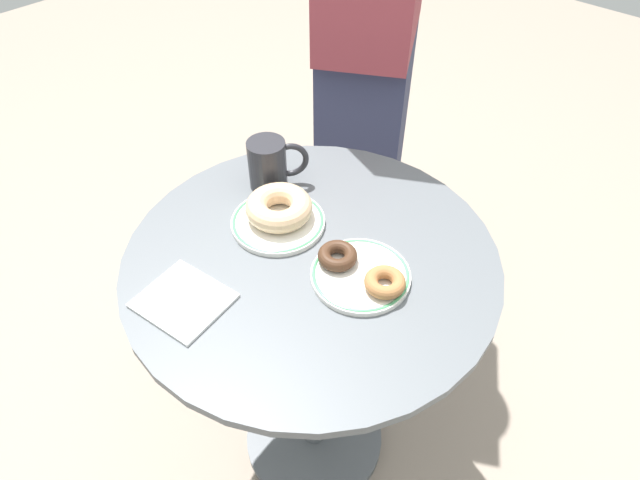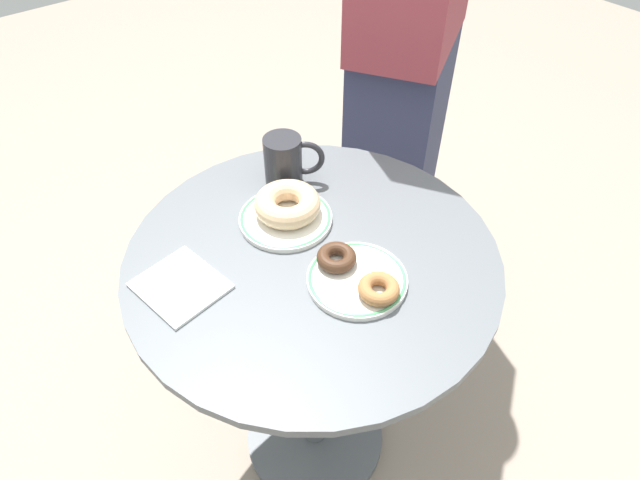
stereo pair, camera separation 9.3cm
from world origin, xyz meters
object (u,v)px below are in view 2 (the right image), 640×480
plate_left (286,218)px  paper_napkin (180,286)px  donut_glazed (287,204)px  plate_right (357,279)px  donut_chocolate (336,257)px  coffee_mug (285,160)px  cafe_table (314,330)px  donut_cinnamon (379,289)px  person_figure (406,54)px

plate_left → paper_napkin: (0.02, -0.24, -0.00)m
donut_glazed → paper_napkin: 0.25m
plate_right → donut_glazed: donut_glazed is taller
donut_glazed → donut_chocolate: donut_glazed is taller
coffee_mug → plate_right: bearing=-13.7°
cafe_table → paper_napkin: (-0.08, -0.22, 0.24)m
paper_napkin → plate_left: bearing=95.0°
cafe_table → donut_cinnamon: bearing=7.3°
donut_cinnamon → person_figure: person_figure is taller
cafe_table → coffee_mug: (-0.20, 0.09, 0.29)m
cafe_table → plate_right: bearing=9.4°
plate_left → donut_chocolate: size_ratio=2.56×
plate_right → donut_glazed: bearing=177.7°
cafe_table → coffee_mug: bearing=155.6°
plate_right → paper_napkin: bearing=-127.1°
cafe_table → paper_napkin: bearing=-109.8°
cafe_table → donut_glazed: bearing=166.7°
paper_napkin → person_figure: size_ratio=0.09×
donut_chocolate → paper_napkin: bearing=-119.4°
cafe_table → plate_left: bearing=171.2°
person_figure → coffee_mug: bearing=-74.2°
cafe_table → donut_glazed: 0.29m
donut_glazed → plate_left: bearing=-60.6°
donut_cinnamon → person_figure: 0.74m
person_figure → donut_glazed: bearing=-67.4°
cafe_table → plate_left: (-0.10, 0.02, 0.24)m
donut_glazed → coffee_mug: (-0.09, 0.06, 0.02)m
plate_right → donut_chocolate: 0.05m
plate_left → donut_chocolate: bearing=-1.4°
paper_napkin → person_figure: person_figure is taller
donut_cinnamon → coffee_mug: size_ratio=0.64×
cafe_table → paper_napkin: 0.34m
donut_cinnamon → cafe_table: bearing=-172.7°
donut_chocolate → person_figure: bearing=124.6°
plate_right → cafe_table: bearing=-170.6°
person_figure → donut_chocolate: bearing=-55.4°
paper_napkin → donut_glazed: bearing=96.0°
plate_left → donut_glazed: bearing=119.4°
plate_left → donut_cinnamon: size_ratio=2.56×
donut_glazed → donut_chocolate: size_ratio=1.82×
person_figure → cafe_table: bearing=-59.7°
donut_glazed → plate_right: bearing=-2.3°
plate_right → donut_chocolate: donut_chocolate is taller
plate_right → donut_cinnamon: (0.05, 0.00, 0.02)m
plate_right → donut_cinnamon: size_ratio=2.48×
plate_right → person_figure: bearing=128.1°
cafe_table → person_figure: person_figure is taller
donut_chocolate → coffee_mug: 0.26m
plate_left → plate_right: same height
plate_right → person_figure: size_ratio=0.11×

